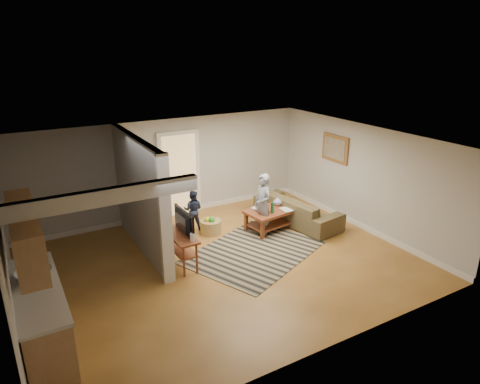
% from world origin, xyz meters
% --- Properties ---
extents(ground, '(7.50, 7.50, 0.00)m').
position_xyz_m(ground, '(0.00, 0.00, 0.00)').
color(ground, brown).
rests_on(ground, ground).
extents(room_shell, '(7.54, 6.02, 2.52)m').
position_xyz_m(room_shell, '(-1.07, 0.43, 1.46)').
color(room_shell, '#B7B5B0').
rests_on(room_shell, ground).
extents(area_rug, '(3.38, 2.99, 0.01)m').
position_xyz_m(area_rug, '(0.83, 0.13, 0.01)').
color(area_rug, black).
rests_on(area_rug, ground).
extents(sofa, '(1.26, 2.43, 0.68)m').
position_xyz_m(sofa, '(2.60, 0.99, 0.00)').
color(sofa, '#494524').
rests_on(sofa, ground).
extents(coffee_table, '(1.37, 0.91, 0.76)m').
position_xyz_m(coffee_table, '(1.85, 0.96, 0.39)').
color(coffee_table, maroon).
rests_on(coffee_table, ground).
extents(tv_console, '(0.42, 1.08, 0.92)m').
position_xyz_m(tv_console, '(-0.74, 0.39, 0.61)').
color(tv_console, maroon).
rests_on(tv_console, ground).
extents(speaker_left, '(0.10, 0.10, 0.89)m').
position_xyz_m(speaker_left, '(-1.00, 0.28, 0.45)').
color(speaker_left, black).
rests_on(speaker_left, ground).
extents(speaker_right, '(0.14, 0.14, 1.10)m').
position_xyz_m(speaker_right, '(-1.00, 2.70, 0.55)').
color(speaker_right, black).
rests_on(speaker_right, ground).
extents(toy_basket, '(0.49, 0.49, 0.44)m').
position_xyz_m(toy_basket, '(0.44, 1.46, 0.18)').
color(toy_basket, olive).
rests_on(toy_basket, ground).
extents(child, '(0.37, 0.54, 1.45)m').
position_xyz_m(child, '(1.49, 0.85, 0.00)').
color(child, gray).
rests_on(child, ground).
extents(toddler, '(0.60, 0.57, 0.97)m').
position_xyz_m(toddler, '(0.19, 1.90, 0.00)').
color(toddler, '#1B2239').
rests_on(toddler, ground).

